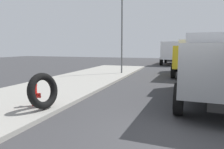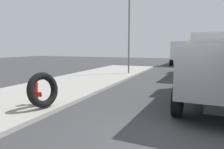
{
  "view_description": "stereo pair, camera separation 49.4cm",
  "coord_description": "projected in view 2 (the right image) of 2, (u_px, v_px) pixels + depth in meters",
  "views": [
    {
      "loc": [
        -5.21,
        -0.01,
        2.28
      ],
      "look_at": [
        2.22,
        2.53,
        1.24
      ],
      "focal_mm": 32.81,
      "sensor_mm": 36.0,
      "label": 1
    },
    {
      "loc": [
        -5.03,
        -0.48,
        2.28
      ],
      "look_at": [
        2.22,
        2.53,
        1.24
      ],
      "focal_mm": 32.81,
      "sensor_mm": 36.0,
      "label": 2
    }
  ],
  "objects": [
    {
      "name": "dump_truck_orange",
      "position": [
        184.0,
        53.0,
        27.23
      ],
      "size": [
        7.11,
        3.06,
        3.0
      ],
      "color": "orange",
      "rests_on": "ground"
    },
    {
      "name": "ground_plane",
      "position": [
        172.0,
        140.0,
        5.09
      ],
      "size": [
        80.0,
        80.0,
        0.0
      ],
      "primitive_type": "plane",
      "color": "#38383A"
    },
    {
      "name": "street_light_pole",
      "position": [
        129.0,
        32.0,
        16.78
      ],
      "size": [
        0.12,
        0.12,
        6.8
      ],
      "primitive_type": "cylinder",
      "color": "#595B5E",
      "rests_on": "sidewalk_curb"
    },
    {
      "name": "loose_tire",
      "position": [
        43.0,
        90.0,
        7.21
      ],
      "size": [
        1.32,
        0.67,
        1.29
      ],
      "primitive_type": "torus",
      "rotation": [
        1.41,
        0.0,
        -0.18
      ],
      "color": "black",
      "rests_on": "sidewalk_curb"
    },
    {
      "name": "dump_truck_gray",
      "position": [
        219.0,
        64.0,
        8.34
      ],
      "size": [
        7.11,
        3.06,
        3.0
      ],
      "color": "slate",
      "rests_on": "ground"
    },
    {
      "name": "dump_truck_yellow",
      "position": [
        201.0,
        56.0,
        16.5
      ],
      "size": [
        7.11,
        3.08,
        3.0
      ],
      "color": "gold",
      "rests_on": "ground"
    },
    {
      "name": "fire_hydrant",
      "position": [
        36.0,
        92.0,
        7.66
      ],
      "size": [
        0.22,
        0.5,
        0.88
      ],
      "color": "red",
      "rests_on": "sidewalk_curb"
    }
  ]
}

